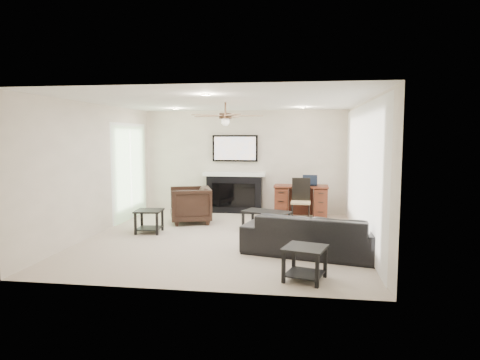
{
  "coord_description": "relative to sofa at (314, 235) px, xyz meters",
  "views": [
    {
      "loc": [
        1.41,
        -7.69,
        1.9
      ],
      "look_at": [
        0.23,
        0.37,
        1.05
      ],
      "focal_mm": 32.0,
      "sensor_mm": 36.0,
      "label": 1
    }
  ],
  "objects": [
    {
      "name": "armchair",
      "position": [
        -2.6,
        2.15,
        0.07
      ],
      "size": [
        1.09,
        1.07,
        0.79
      ],
      "primitive_type": "imported",
      "rotation": [
        0.0,
        0.0,
        -1.25
      ],
      "color": "black",
      "rests_on": "ground"
    },
    {
      "name": "desk_chair",
      "position": [
        -0.22,
        2.46,
        0.16
      ],
      "size": [
        0.43,
        0.45,
        0.97
      ],
      "primitive_type": "cube",
      "rotation": [
        0.0,
        0.0,
        -0.02
      ],
      "color": "black",
      "rests_on": "ground"
    },
    {
      "name": "desk",
      "position": [
        -0.22,
        3.01,
        0.05
      ],
      "size": [
        1.22,
        0.56,
        0.76
      ],
      "primitive_type": "cube",
      "color": "#432410",
      "rests_on": "ground"
    },
    {
      "name": "end_table_left",
      "position": [
        -3.15,
        1.1,
        -0.1
      ],
      "size": [
        0.54,
        0.54,
        0.45
      ],
      "primitive_type": "cube",
      "rotation": [
        0.0,
        0.0,
        0.08
      ],
      "color": "black",
      "rests_on": "ground"
    },
    {
      "name": "sofa",
      "position": [
        0.0,
        0.0,
        0.0
      ],
      "size": [
        2.37,
        1.36,
        0.65
      ],
      "primitive_type": "imported",
      "rotation": [
        0.0,
        0.0,
        2.91
      ],
      "color": "black",
      "rests_on": "ground"
    },
    {
      "name": "fireplace_unit",
      "position": [
        -1.84,
        3.49,
        0.63
      ],
      "size": [
        1.52,
        0.34,
        1.91
      ],
      "primitive_type": "cube",
      "color": "black",
      "rests_on": "ground"
    },
    {
      "name": "room_shell",
      "position": [
        -1.42,
        0.99,
        1.36
      ],
      "size": [
        5.5,
        5.54,
        2.52
      ],
      "color": "#B9A695",
      "rests_on": "ground"
    },
    {
      "name": "end_table_near",
      "position": [
        -0.15,
        -1.25,
        -0.1
      ],
      "size": [
        0.64,
        0.64,
        0.45
      ],
      "primitive_type": "cube",
      "rotation": [
        0.0,
        0.0,
        -0.28
      ],
      "color": "black",
      "rests_on": "ground"
    },
    {
      "name": "coffee_table",
      "position": [
        -0.9,
        1.6,
        -0.13
      ],
      "size": [
        1.02,
        0.79,
        0.4
      ],
      "primitive_type": "cube",
      "rotation": [
        0.0,
        0.0,
        -0.36
      ],
      "color": "black",
      "rests_on": "ground"
    },
    {
      "name": "laptop",
      "position": [
        -0.02,
        2.99,
        0.55
      ],
      "size": [
        0.33,
        0.24,
        0.23
      ],
      "primitive_type": "cube",
      "color": "black",
      "rests_on": "desk"
    }
  ]
}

